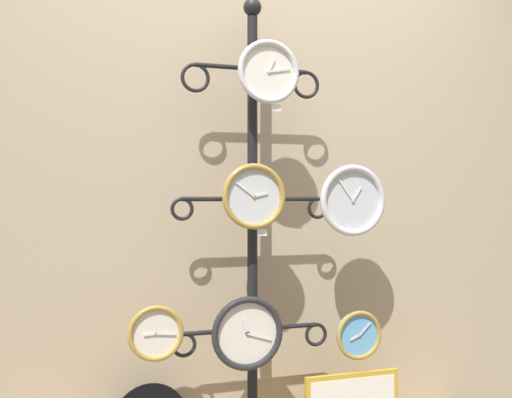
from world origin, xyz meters
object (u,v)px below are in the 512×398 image
at_px(clock_top_center, 268,72).
at_px(clock_bottom_right, 358,335).
at_px(clock_middle_center, 254,196).
at_px(clock_bottom_center, 247,333).
at_px(display_stand, 252,299).
at_px(clock_middle_right, 352,200).
at_px(clock_bottom_left, 156,333).

xyz_separation_m(clock_top_center, clock_bottom_right, (0.42, -0.00, -1.13)).
bearing_deg(clock_middle_center, clock_bottom_center, 177.94).
bearing_deg(clock_middle_center, display_stand, 75.90).
relative_size(display_stand, clock_bottom_center, 6.36).
relative_size(display_stand, clock_middle_center, 7.13).
bearing_deg(clock_middle_center, clock_middle_right, -0.65).
relative_size(clock_top_center, clock_middle_center, 0.97).
bearing_deg(clock_bottom_left, clock_middle_center, -1.62).
bearing_deg(clock_top_center, clock_bottom_left, 176.03).
height_order(clock_bottom_left, clock_bottom_right, clock_bottom_left).
bearing_deg(clock_top_center, clock_bottom_center, 165.70).
relative_size(clock_middle_right, clock_bottom_left, 1.41).
relative_size(clock_top_center, clock_bottom_right, 1.24).
bearing_deg(display_stand, clock_bottom_right, -13.16).
distance_m(clock_middle_right, clock_bottom_left, 1.01).
bearing_deg(clock_bottom_right, clock_bottom_center, 177.45).
height_order(clock_top_center, clock_bottom_center, clock_top_center).
height_order(clock_middle_right, clock_bottom_center, clock_middle_right).
bearing_deg(clock_bottom_left, clock_bottom_center, -1.58).
bearing_deg(clock_middle_right, clock_top_center, -177.77).
bearing_deg(clock_top_center, display_stand, 108.52).
distance_m(display_stand, clock_middle_right, 0.62).
bearing_deg(clock_bottom_left, clock_middle_right, -1.11).
bearing_deg(display_stand, clock_middle_center, -104.10).
height_order(clock_top_center, clock_bottom_left, clock_top_center).
relative_size(clock_middle_center, clock_bottom_right, 1.28).
distance_m(clock_middle_center, clock_bottom_right, 0.77).
bearing_deg(clock_bottom_right, clock_top_center, 179.89).
height_order(display_stand, clock_top_center, display_stand).
bearing_deg(clock_bottom_center, clock_top_center, -14.30).
bearing_deg(clock_middle_center, clock_top_center, -19.99).
height_order(display_stand, clock_bottom_center, display_stand).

